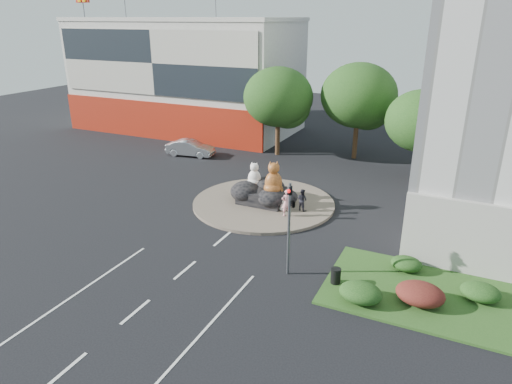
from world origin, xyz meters
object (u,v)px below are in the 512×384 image
litter_bin (336,276)px  kitten_calico (242,198)px  kitten_white (283,204)px  pedestrian_dark (302,200)px  pedestrian_pink (287,203)px  cat_tabby (274,177)px  parked_car (190,148)px  cat_white (254,174)px

litter_bin → kitten_calico: bearing=141.3°
kitten_white → pedestrian_dark: size_ratio=0.55×
kitten_white → pedestrian_pink: pedestrian_pink is taller
cat_tabby → kitten_calico: (-2.06, -0.70, -1.61)m
kitten_white → parked_car: size_ratio=0.18×
cat_white → cat_tabby: 1.92m
cat_tabby → kitten_white: 1.96m
pedestrian_pink → cat_tabby: bearing=-78.1°
cat_tabby → kitten_calico: cat_tabby is taller
parked_car → kitten_calico: bearing=-140.0°
pedestrian_dark → litter_bin: (4.56, -7.69, -0.44)m
kitten_calico → pedestrian_dark: bearing=15.0°
cat_tabby → parked_car: size_ratio=0.50×
cat_white → pedestrian_dark: 4.09m
cat_tabby → kitten_calico: 2.71m
cat_tabby → kitten_white: (0.94, -0.56, -1.63)m
cat_tabby → litter_bin: size_ratio=2.88×
cat_tabby → kitten_calico: size_ratio=2.66×
pedestrian_dark → litter_bin: 8.95m
kitten_calico → pedestrian_pink: size_ratio=0.47×
kitten_calico → pedestrian_pink: bearing=-4.0°
pedestrian_pink → parked_car: 16.72m
pedestrian_pink → litter_bin: 8.25m
parked_car → litter_bin: parked_car is taller
cat_white → kitten_calico: size_ratio=2.09×
kitten_white → litter_bin: bearing=-80.5°
kitten_calico → litter_bin: 11.20m
parked_car → kitten_white: bearing=-132.4°
kitten_calico → litter_bin: bearing=-33.0°
cat_white → pedestrian_dark: bearing=-15.9°
cat_white → litter_bin: cat_white is taller
cat_white → pedestrian_pink: (3.28, -2.00, -0.89)m
cat_white → cat_tabby: (1.78, -0.69, 0.24)m
cat_tabby → pedestrian_dark: bearing=-24.2°
kitten_calico → kitten_white: bearing=8.3°
pedestrian_dark → pedestrian_pink: bearing=83.3°
cat_white → pedestrian_dark: (3.89, -0.70, -1.04)m
pedestrian_pink → litter_bin: pedestrian_pink is taller
cat_tabby → litter_bin: cat_tabby is taller
cat_white → pedestrian_dark: size_ratio=1.19×
kitten_white → pedestrian_dark: (1.18, 0.55, 0.34)m
cat_white → cat_tabby: bearing=-26.9°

